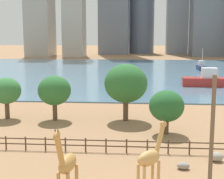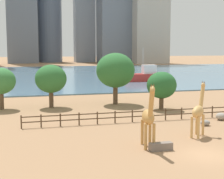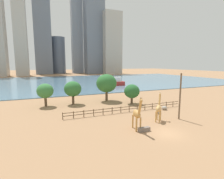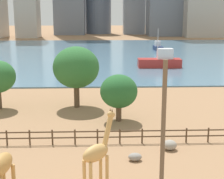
{
  "view_description": "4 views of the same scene",
  "coord_description": "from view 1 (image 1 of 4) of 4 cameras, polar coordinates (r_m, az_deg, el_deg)",
  "views": [
    {
      "loc": [
        1.28,
        -18.09,
        10.88
      ],
      "look_at": [
        -2.44,
        29.04,
        3.03
      ],
      "focal_mm": 55.0,
      "sensor_mm": 36.0,
      "label": 1
    },
    {
      "loc": [
        -12.8,
        -21.83,
        7.83
      ],
      "look_at": [
        -1.78,
        19.93,
        2.54
      ],
      "focal_mm": 55.0,
      "sensor_mm": 36.0,
      "label": 2
    },
    {
      "loc": [
        -16.33,
        -18.81,
        9.81
      ],
      "look_at": [
        -0.83,
        18.62,
        3.79
      ],
      "focal_mm": 28.0,
      "sensor_mm": 36.0,
      "label": 3
    },
    {
      "loc": [
        2.29,
        -15.33,
        10.88
      ],
      "look_at": [
        3.83,
        23.7,
        2.07
      ],
      "focal_mm": 55.0,
      "sensor_mm": 36.0,
      "label": 4
    }
  ],
  "objects": [
    {
      "name": "ground_plane",
      "position": [
        98.7,
        3.75,
        3.08
      ],
      "size": [
        400.0,
        400.0,
        0.0
      ],
      "primitive_type": "plane",
      "color": "#9E7551"
    },
    {
      "name": "giraffe_tall",
      "position": [
        23.02,
        -7.58,
        -12.18
      ],
      "size": [
        1.3,
        3.21,
        5.25
      ],
      "rotation": [
        0.0,
        0.0,
        4.53
      ],
      "color": "#C18C47",
      "rests_on": "ground"
    },
    {
      "name": "skyline_block_wide",
      "position": [
        185.85,
        4.86,
        11.57
      ],
      "size": [
        13.82,
        13.82,
        35.89
      ],
      "primitive_type": "cylinder",
      "color": "slate",
      "rests_on": "ground"
    },
    {
      "name": "giraffe_companion",
      "position": [
        24.64,
        6.4,
        -11.14
      ],
      "size": [
        2.45,
        2.46,
        4.85
      ],
      "rotation": [
        0.0,
        0.0,
        0.79
      ],
      "color": "tan",
      "rests_on": "ground"
    },
    {
      "name": "tree_left_small",
      "position": [
        42.24,
        2.32,
        1.0
      ],
      "size": [
        5.32,
        5.32,
        7.12
      ],
      "color": "brown",
      "rests_on": "ground"
    },
    {
      "name": "boat_ferry",
      "position": [
        71.8,
        15.17,
        1.56
      ],
      "size": [
        8.54,
        3.3,
        7.61
      ],
      "rotation": [
        0.0,
        0.0,
        3.11
      ],
      "color": "#B22D28",
      "rests_on": "harbor_water"
    },
    {
      "name": "harbor_water",
      "position": [
        95.7,
        3.72,
        2.94
      ],
      "size": [
        180.0,
        86.0,
        0.2
      ],
      "primitive_type": "cube",
      "color": "slate",
      "rests_on": "ground"
    },
    {
      "name": "tree_right_tall",
      "position": [
        45.29,
        -17.17,
        -0.24
      ],
      "size": [
        3.71,
        3.71,
        5.31
      ],
      "color": "brown",
      "rests_on": "ground"
    },
    {
      "name": "boat_sailboat",
      "position": [
        103.31,
        14.65,
        3.68
      ],
      "size": [
        2.21,
        5.97,
        2.62
      ],
      "rotation": [
        0.0,
        0.0,
        4.72
      ],
      "color": "navy",
      "rests_on": "harbor_water"
    },
    {
      "name": "boulder_by_pole",
      "position": [
        31.19,
        16.95,
        -10.63
      ],
      "size": [
        1.12,
        1.07,
        0.8
      ],
      "primitive_type": "ellipsoid",
      "color": "gray",
      "rests_on": "ground"
    },
    {
      "name": "boulder_near_fence",
      "position": [
        28.89,
        11.76,
        -12.28
      ],
      "size": [
        1.02,
        0.77,
        0.58
      ],
      "primitive_type": "ellipsoid",
      "color": "gray",
      "rests_on": "ground"
    },
    {
      "name": "enclosure_fence",
      "position": [
        31.79,
        1.4,
        -9.15
      ],
      "size": [
        26.12,
        0.14,
        1.3
      ],
      "color": "#4C3826",
      "rests_on": "ground"
    },
    {
      "name": "tree_center_broad",
      "position": [
        37.33,
        9.06,
        -2.75
      ],
      "size": [
        3.78,
        3.78,
        4.81
      ],
      "color": "brown",
      "rests_on": "ground"
    },
    {
      "name": "tree_left_large",
      "position": [
        43.17,
        -9.55,
        -0.19
      ],
      "size": [
        4.1,
        4.1,
        5.64
      ],
      "color": "brown",
      "rests_on": "ground"
    },
    {
      "name": "utility_pole",
      "position": [
        23.99,
        16.27,
        -7.39
      ],
      "size": [
        0.28,
        0.28,
        8.19
      ],
      "primitive_type": "cylinder",
      "color": "brown",
      "rests_on": "ground"
    }
  ]
}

